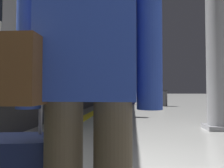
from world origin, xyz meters
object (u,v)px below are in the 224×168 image
Objects in this scene: traveller_foreground at (84,62)px; passenger_far at (130,91)px; high_speed_train at (43,52)px; passenger_mid at (127,89)px; passenger_near at (117,88)px; platform_pillar at (216,55)px; duffel_bag_near at (126,113)px; duffel_bag_mid at (132,102)px; duffel_bag_far at (133,98)px; waste_bin at (163,98)px.

traveller_foreground is 1.11× the size of passenger_far.
passenger_mid is at bearing 58.29° from high_speed_train.
platform_pillar reaches higher than passenger_near.
passenger_near is 0.94m from duffel_bag_near.
traveller_foreground is at bearing -90.66° from duffel_bag_mid.
duffel_bag_near is 3.27m from platform_pillar.
traveller_foreground is 12.66m from passenger_mid.
duffel_bag_near is at bearing -90.95° from duffel_bag_far.
high_speed_train is 30.45× the size of waste_bin.
high_speed_train is 7.08m from waste_bin.
duffel_bag_far is (0.03, 7.52, 0.00)m from duffel_bag_mid.
duffel_bag_near is 1.00× the size of duffel_bag_far.
waste_bin is at bearing -78.53° from duffel_bag_far.
passenger_mid is (0.21, 6.32, 0.01)m from passenger_near.
high_speed_train reaches higher than waste_bin.
platform_pillar is 3.96× the size of waste_bin.
passenger_mid is at bearing 90.95° from duffel_bag_near.
traveller_foreground reaches higher than duffel_bag_near.
duffel_bag_far is (0.32, -0.15, -0.76)m from passenger_far.
passenger_near is 5.42m from waste_bin.
passenger_far is at bearing 89.83° from passenger_mid.
duffel_bag_near is (3.47, -1.18, -2.35)m from high_speed_train.
passenger_near is at bearing -92.32° from duffel_bag_far.
duffel_bag_near and duffel_bag_mid have the same top height.
waste_bin is (2.32, 4.87, -0.53)m from passenger_near.
duffel_bag_mid is 8.62m from platform_pillar.
duffel_bag_far is at bearing 73.78° from high_speed_train.
passenger_far is at bearing 90.43° from traveller_foreground.
platform_pillar is (2.28, -15.91, 0.82)m from passenger_far.
high_speed_train reaches higher than passenger_near.
passenger_mid is (-0.11, 6.62, 0.85)m from duffel_bag_near.
traveller_foreground is at bearing -63.90° from high_speed_train.
passenger_mid reaches higher than duffel_bag_far.
high_speed_train reaches higher than duffel_bag_near.
platform_pillar reaches higher than passenger_far.
platform_pillar is at bearing -81.84° from passenger_far.
duffel_bag_far is 0.12× the size of platform_pillar.
platform_pillar is (1.96, -15.75, 1.57)m from duffel_bag_far.
passenger_far reaches higher than waste_bin.
passenger_far reaches higher than duffel_bag_far.
passenger_near reaches higher than passenger_mid.
high_speed_train is at bearing -125.23° from duffel_bag_mid.
passenger_near is at bearing -94.94° from duffel_bag_mid.
passenger_near is 1.88× the size of waste_bin.
high_speed_train reaches higher than duffel_bag_mid.
traveller_foreground is 4.75m from platform_pillar.
platform_pillar is at bearing -40.50° from passenger_near.
platform_pillar is (2.30, -8.47, 0.72)m from passenger_mid.
platform_pillar is at bearing 63.05° from traveller_foreground.
passenger_mid is at bearing 143.74° from duffel_bag_mid.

